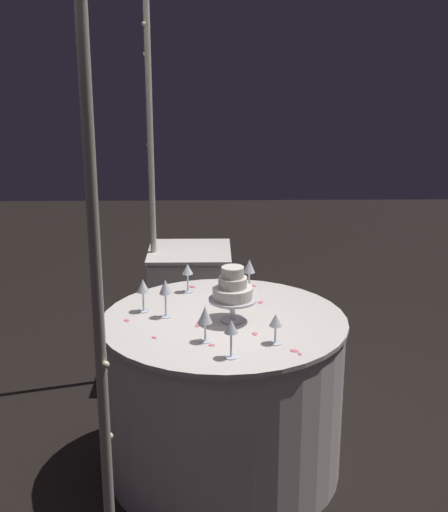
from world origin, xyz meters
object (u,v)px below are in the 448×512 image
side_table (190,312)px  wine_glass_0 (165,289)px  wine_glass_2 (231,329)px  wine_glass_3 (143,288)px  wine_glass_1 (249,268)px  main_table (224,395)px  wine_glass_6 (276,322)px  wine_glass_5 (205,316)px  wine_glass_4 (188,271)px  tiered_cake (233,290)px  decorative_arch (131,164)px

side_table → wine_glass_0: size_ratio=4.38×
wine_glass_2 → wine_glass_3: bearing=37.8°
wine_glass_1 → wine_glass_3: wine_glass_1 is taller
main_table → wine_glass_6: size_ratio=8.61×
wine_glass_1 → wine_glass_5: wine_glass_1 is taller
side_table → wine_glass_4: (-0.68, -0.01, 0.49)m
wine_glass_0 → wine_glass_2: size_ratio=1.12×
main_table → wine_glass_6: 0.60m
tiered_cake → wine_glass_0: bearing=80.1°
side_table → wine_glass_6: (-1.32, -0.40, 0.48)m
tiered_cake → wine_glass_5: (-0.23, 0.12, -0.04)m
decorative_arch → wine_glass_3: bearing=-12.2°
side_table → wine_glass_3: wine_glass_3 is taller
wine_glass_1 → wine_glass_4: (-0.01, 0.31, -0.01)m
tiered_cake → wine_glass_3: (0.13, 0.42, -0.03)m
decorative_arch → wine_glass_6: size_ratio=17.55×
wine_glass_0 → wine_glass_2: 0.53m
side_table → tiered_cake: 1.22m
side_table → wine_glass_2: size_ratio=4.90×
wine_glass_1 → wine_glass_5: bearing=160.9°
wine_glass_0 → wine_glass_1: bearing=-49.0°
decorative_arch → wine_glass_1: decorative_arch is taller
tiered_cake → wine_glass_4: (0.39, 0.22, -0.04)m
tiered_cake → wine_glass_5: 0.26m
wine_glass_1 → decorative_arch: bearing=125.7°
wine_glass_2 → wine_glass_4: 0.80m
wine_glass_1 → wine_glass_4: bearing=92.6°
main_table → wine_glass_0: 0.59m
decorative_arch → wine_glass_1: 0.89m
wine_glass_0 → wine_glass_4: 0.35m
side_table → wine_glass_2: 1.56m
side_table → tiered_cake: size_ratio=3.11×
wine_glass_2 → wine_glass_5: 0.19m
decorative_arch → side_table: decorative_arch is taller
decorative_arch → side_table: (1.05, -0.21, -1.10)m
decorative_arch → wine_glass_4: size_ratio=15.57×
side_table → wine_glass_1: 0.90m
side_table → wine_glass_3: (-0.95, 0.19, 0.50)m
side_table → tiered_cake: tiered_cake is taller
decorative_arch → wine_glass_1: bearing=-54.3°
wine_glass_2 → wine_glass_6: 0.24m
tiered_cake → wine_glass_2: (-0.39, 0.02, -0.03)m
wine_glass_0 → tiered_cake: bearing=-99.9°
main_table → wine_glass_5: 0.57m
wine_glass_0 → wine_glass_3: wine_glass_0 is taller
side_table → tiered_cake: (-1.07, -0.23, 0.53)m
wine_glass_2 → wine_glass_6: wine_glass_2 is taller
wine_glass_3 → wine_glass_4: size_ratio=1.07×
wine_glass_3 → wine_glass_5: (-0.35, -0.29, -0.00)m
side_table → wine_glass_1: bearing=-154.0°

